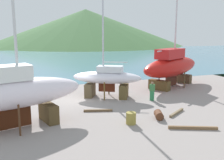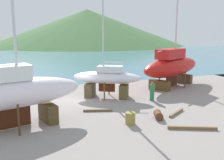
{
  "view_description": "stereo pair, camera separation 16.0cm",
  "coord_description": "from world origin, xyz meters",
  "views": [
    {
      "loc": [
        -4.54,
        -21.44,
        5.92
      ],
      "look_at": [
        3.09,
        -1.16,
        1.79
      ],
      "focal_mm": 40.42,
      "sensor_mm": 36.0,
      "label": 1
    },
    {
      "loc": [
        -4.39,
        -21.49,
        5.92
      ],
      "look_at": [
        3.09,
        -1.16,
        1.79
      ],
      "focal_mm": 40.42,
      "sensor_mm": 36.0,
      "label": 2
    }
  ],
  "objects": [
    {
      "name": "ground_plane",
      "position": [
        0.0,
        -4.06,
        0.0
      ],
      "size": [
        42.5,
        42.5,
        0.0
      ],
      "primitive_type": "plane",
      "color": "gray"
    },
    {
      "name": "sea_water",
      "position": [
        0.0,
        37.05,
        0.0
      ],
      "size": [
        170.01,
        61.29,
        0.01
      ],
      "primitive_type": "cube",
      "color": "teal",
      "rests_on": "ground"
    },
    {
      "name": "headland_hill",
      "position": [
        26.6,
        96.43,
        0.0
      ],
      "size": [
        177.58,
        177.58,
        32.9
      ],
      "primitive_type": "cone",
      "color": "#40693A",
      "rests_on": "ground"
    },
    {
      "name": "sailboat_small_center",
      "position": [
        2.99,
        -0.13,
        1.79
      ],
      "size": [
        6.51,
        4.95,
        11.61
      ],
      "rotation": [
        0.0,
        0.0,
        2.62
      ],
      "color": "brown",
      "rests_on": "ground"
    },
    {
      "name": "sailboat_large_starboard",
      "position": [
        -5.06,
        -5.38,
        2.26
      ],
      "size": [
        9.43,
        4.73,
        13.15
      ],
      "rotation": [
        0.0,
        0.0,
        0.26
      ],
      "color": "#4C3A20",
      "rests_on": "ground"
    },
    {
      "name": "sailboat_mid_port",
      "position": [
        11.29,
        1.98,
        2.28
      ],
      "size": [
        10.4,
        7.36,
        17.57
      ],
      "rotation": [
        0.0,
        0.0,
        0.49
      ],
      "color": "brown",
      "rests_on": "ground"
    },
    {
      "name": "worker",
      "position": [
        6.31,
        -2.6,
        0.87
      ],
      "size": [
        0.48,
        0.48,
        1.68
      ],
      "rotation": [
        0.0,
        0.0,
        3.9
      ],
      "color": "#2B7A48",
      "rests_on": "ground"
    },
    {
      "name": "barrel_by_slipway",
      "position": [
        4.38,
        -6.95,
        0.28
      ],
      "size": [
        0.85,
        1.07,
        0.55
      ],
      "primitive_type": "cylinder",
      "rotation": [
        1.57,
        0.0,
        5.92
      ],
      "color": "#58311E",
      "rests_on": "ground"
    },
    {
      "name": "barrel_tipped_center",
      "position": [
        2.14,
        -7.21,
        0.39
      ],
      "size": [
        0.68,
        0.68,
        0.78
      ],
      "primitive_type": "cylinder",
      "rotation": [
        0.0,
        0.0,
        1.61
      ],
      "color": "olive",
      "rests_on": "ground"
    },
    {
      "name": "timber_long_aft",
      "position": [
        5.34,
        -9.4,
        0.09
      ],
      "size": [
        2.82,
        1.37,
        0.19
      ],
      "primitive_type": "cube",
      "rotation": [
        0.0,
        0.0,
        2.72
      ],
      "color": "brown",
      "rests_on": "ground"
    },
    {
      "name": "timber_long_fore",
      "position": [
        0.92,
        -3.95,
        0.08
      ],
      "size": [
        2.14,
        0.79,
        0.16
      ],
      "primitive_type": "cube",
      "rotation": [
        0.0,
        0.0,
        2.85
      ],
      "color": "brown",
      "rests_on": "ground"
    },
    {
      "name": "timber_short_cross",
      "position": [
        6.17,
        -6.5,
        0.09
      ],
      "size": [
        1.95,
        1.34,
        0.17
      ],
      "primitive_type": "cube",
      "rotation": [
        0.0,
        0.0,
        0.57
      ],
      "color": "#7A674A",
      "rests_on": "ground"
    }
  ]
}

